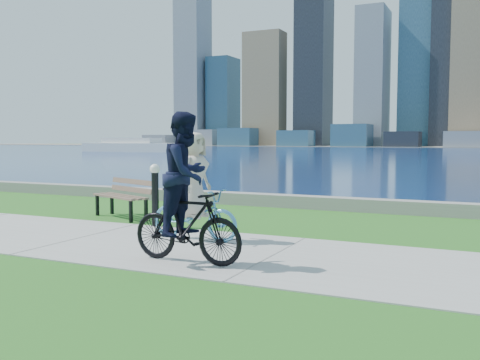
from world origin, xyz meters
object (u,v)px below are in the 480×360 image
at_px(bollard_lamp, 155,191).
at_px(cyclist_man, 186,200).
at_px(cyclist_woman, 195,200).
at_px(park_bench, 124,194).

bearing_deg(bollard_lamp, cyclist_man, -48.33).
height_order(cyclist_woman, cyclist_man, cyclist_man).
relative_size(bollard_lamp, cyclist_man, 0.60).
xyz_separation_m(park_bench, cyclist_man, (3.91, -3.57, 0.42)).
xyz_separation_m(park_bench, bollard_lamp, (1.47, -0.82, 0.22)).
distance_m(cyclist_woman, cyclist_man, 1.93).
bearing_deg(bollard_lamp, park_bench, 150.81).
relative_size(park_bench, cyclist_woman, 0.95).
bearing_deg(cyclist_man, park_bench, 50.23).
distance_m(bollard_lamp, cyclist_woman, 1.89).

